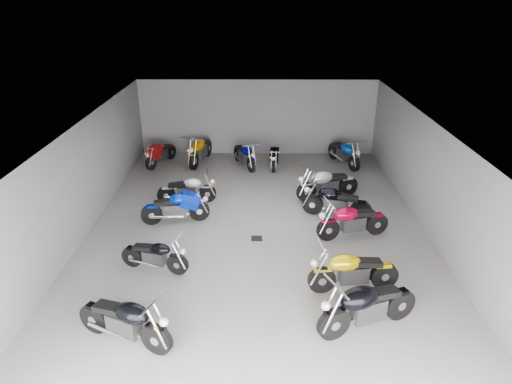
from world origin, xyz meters
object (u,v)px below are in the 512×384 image
motorcycle_back_a (160,153)px  motorcycle_left_c (155,255)px  motorcycle_back_f (344,153)px  motorcycle_back_c (245,155)px  drain_grate (257,238)px  motorcycle_back_d (275,156)px  motorcycle_right_e (336,202)px  motorcycle_right_d (352,221)px  motorcycle_right_f (327,184)px  motorcycle_left_f (187,189)px  motorcycle_right_b (353,271)px  motorcycle_right_a (367,306)px  motorcycle_back_b (200,150)px  motorcycle_left_e (176,207)px  motorcycle_left_a (125,321)px

motorcycle_back_a → motorcycle_left_c: bearing=123.3°
motorcycle_back_a → motorcycle_back_f: 7.49m
motorcycle_back_c → drain_grate: bearing=71.6°
motorcycle_back_d → motorcycle_right_e: bearing=117.6°
motorcycle_left_c → drain_grate: bearing=138.7°
motorcycle_right_d → motorcycle_right_f: motorcycle_right_f is taller
motorcycle_right_e → motorcycle_back_f: (1.06, 4.67, 0.01)m
motorcycle_left_c → motorcycle_left_f: 4.07m
motorcycle_left_f → motorcycle_back_c: 3.88m
motorcycle_right_b → motorcycle_back_d: 8.44m
motorcycle_left_c → motorcycle_right_d: (5.32, 1.74, 0.08)m
motorcycle_left_f → motorcycle_right_d: motorcycle_right_d is taller
motorcycle_right_a → motorcycle_right_b: (-0.05, 1.36, -0.04)m
motorcycle_back_a → motorcycle_back_c: 3.46m
motorcycle_right_e → motorcycle_back_b: motorcycle_back_b is taller
drain_grate → motorcycle_back_f: bearing=59.8°
drain_grate → motorcycle_left_e: motorcycle_left_e is taller
motorcycle_left_e → motorcycle_right_a: size_ratio=0.92×
motorcycle_back_b → motorcycle_back_d: 3.10m
motorcycle_right_e → motorcycle_back_c: 5.38m
motorcycle_left_c → motorcycle_back_a: motorcycle_back_a is taller
motorcycle_left_f → motorcycle_back_c: (1.82, 3.43, 0.02)m
motorcycle_left_a → motorcycle_left_e: size_ratio=1.01×
motorcycle_left_f → motorcycle_right_d: bearing=60.7°
motorcycle_right_f → motorcycle_back_b: motorcycle_back_b is taller
motorcycle_right_d → motorcycle_back_a: bearing=34.1°
motorcycle_left_f → motorcycle_right_d: size_ratio=0.92×
motorcycle_back_f → motorcycle_right_d: bearing=60.4°
motorcycle_right_e → motorcycle_back_b: size_ratio=0.90×
motorcycle_left_c → motorcycle_right_e: motorcycle_right_e is taller
motorcycle_right_a → motorcycle_back_c: (-2.83, 9.66, -0.08)m
drain_grate → motorcycle_back_d: 5.92m
motorcycle_right_b → motorcycle_back_d: bearing=3.5°
motorcycle_back_c → motorcycle_back_d: size_ratio=1.05×
motorcycle_right_e → motorcycle_right_a: bearing=-163.4°
drain_grate → motorcycle_left_e: bearing=157.6°
motorcycle_back_a → motorcycle_back_b: bearing=-149.2°
motorcycle_back_a → motorcycle_back_c: size_ratio=0.97×
motorcycle_left_e → motorcycle_back_a: size_ratio=1.10×
motorcycle_left_c → motorcycle_back_a: (-1.39, 7.70, 0.04)m
motorcycle_right_b → motorcycle_left_a: bearing=103.1°
motorcycle_left_e → motorcycle_back_f: bearing=119.0°
drain_grate → motorcycle_back_d: bearing=83.1°
motorcycle_right_e → motorcycle_back_f: size_ratio=1.00×
motorcycle_right_f → motorcycle_back_f: motorcycle_right_f is taller
motorcycle_back_d → motorcycle_left_c: bearing=72.4°
motorcycle_right_a → motorcycle_right_d: motorcycle_right_a is taller
motorcycle_right_d → motorcycle_back_b: (-5.10, 6.17, 0.04)m
motorcycle_left_c → motorcycle_back_b: (0.22, 7.91, 0.13)m
motorcycle_right_a → motorcycle_back_a: bearing=9.4°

